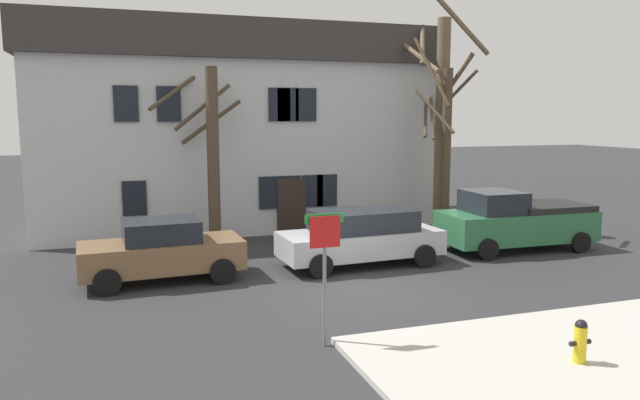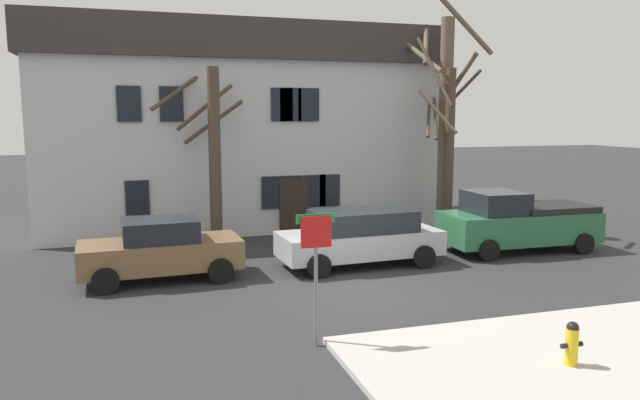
% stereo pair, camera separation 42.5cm
% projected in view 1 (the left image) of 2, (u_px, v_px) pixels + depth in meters
% --- Properties ---
extents(ground_plane, '(120.00, 120.00, 0.00)m').
position_uv_depth(ground_plane, '(360.00, 290.00, 15.23)').
color(ground_plane, '#2D2D30').
extents(building_main, '(15.56, 6.96, 7.82)m').
position_uv_depth(building_main, '(235.00, 126.00, 24.49)').
color(building_main, silver).
rests_on(building_main, ground_plane).
extents(tree_bare_near, '(3.17, 2.23, 6.15)m').
position_uv_depth(tree_bare_near, '(211.00, 151.00, 19.81)').
color(tree_bare_near, '#4C3D2D').
rests_on(tree_bare_near, ground_plane).
extents(tree_bare_mid, '(2.33, 2.32, 7.21)m').
position_uv_depth(tree_bare_mid, '(444.00, 143.00, 21.97)').
color(tree_bare_mid, '#4C3D2D').
rests_on(tree_bare_mid, ground_plane).
extents(tree_bare_far, '(2.47, 2.50, 8.82)m').
position_uv_depth(tree_bare_far, '(441.00, 116.00, 22.53)').
color(tree_bare_far, brown).
rests_on(tree_bare_far, ground_plane).
extents(car_brown_sedan, '(4.31, 2.16, 1.67)m').
position_uv_depth(car_brown_sedan, '(162.00, 251.00, 15.99)').
color(car_brown_sedan, brown).
rests_on(car_brown_sedan, ground_plane).
extents(car_silver_wagon, '(4.87, 2.26, 1.65)m').
position_uv_depth(car_silver_wagon, '(361.00, 236.00, 17.68)').
color(car_silver_wagon, '#B7BABF').
rests_on(car_silver_wagon, ground_plane).
extents(pickup_truck_green, '(5.10, 2.36, 1.99)m').
position_uv_depth(pickup_truck_green, '(515.00, 221.00, 19.73)').
color(pickup_truck_green, '#2D6B42').
rests_on(pickup_truck_green, ground_plane).
extents(fire_hydrant, '(0.42, 0.22, 0.78)m').
position_uv_depth(fire_hydrant, '(580.00, 340.00, 10.45)').
color(fire_hydrant, gold).
rests_on(fire_hydrant, sidewalk_slab).
extents(street_sign_pole, '(0.76, 0.07, 2.59)m').
position_uv_depth(street_sign_pole, '(325.00, 254.00, 11.31)').
color(street_sign_pole, slate).
rests_on(street_sign_pole, ground_plane).
extents(bicycle_leaning, '(1.65, 0.67, 1.03)m').
position_uv_depth(bicycle_leaning, '(158.00, 244.00, 18.93)').
color(bicycle_leaning, black).
rests_on(bicycle_leaning, ground_plane).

